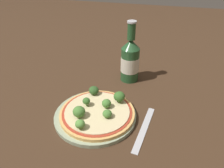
{
  "coord_description": "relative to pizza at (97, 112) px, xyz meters",
  "views": [
    {
      "loc": [
        0.17,
        -0.47,
        0.44
      ],
      "look_at": [
        0.02,
        0.1,
        0.06
      ],
      "focal_mm": 35.0,
      "sensor_mm": 36.0,
      "label": 1
    }
  ],
  "objects": [
    {
      "name": "broccoli_floret_3",
      "position": [
        0.04,
        -0.02,
        0.02
      ],
      "size": [
        0.03,
        0.03,
        0.02
      ],
      "color": "#7A9E5B",
      "rests_on": "pizza"
    },
    {
      "name": "plate",
      "position": [
        -0.0,
        0.0,
        -0.01
      ],
      "size": [
        0.24,
        0.24,
        0.01
      ],
      "color": "#93A384",
      "rests_on": "ground_plane"
    },
    {
      "name": "broccoli_floret_1",
      "position": [
        0.05,
        0.06,
        0.03
      ],
      "size": [
        0.03,
        0.03,
        0.03
      ],
      "color": "#7A9E5B",
      "rests_on": "pizza"
    },
    {
      "name": "broccoli_floret_4",
      "position": [
        -0.04,
        0.07,
        0.02
      ],
      "size": [
        0.03,
        0.03,
        0.03
      ],
      "color": "#7A9E5B",
      "rests_on": "pizza"
    },
    {
      "name": "fork",
      "position": [
        0.14,
        -0.02,
        -0.02
      ],
      "size": [
        0.04,
        0.19,
        0.0
      ],
      "rotation": [
        0.0,
        0.0,
        1.45
      ],
      "color": "#B2B2B7",
      "rests_on": "ground_plane"
    },
    {
      "name": "beer_bottle",
      "position": [
        0.05,
        0.24,
        0.06
      ],
      "size": [
        0.07,
        0.07,
        0.23
      ],
      "color": "#234C28",
      "rests_on": "ground_plane"
    },
    {
      "name": "broccoli_floret_2",
      "position": [
        -0.02,
        -0.08,
        0.02
      ],
      "size": [
        0.03,
        0.03,
        0.03
      ],
      "color": "#7A9E5B",
      "rests_on": "pizza"
    },
    {
      "name": "broccoli_floret_0",
      "position": [
        -0.04,
        0.01,
        0.02
      ],
      "size": [
        0.02,
        0.02,
        0.03
      ],
      "color": "#7A9E5B",
      "rests_on": "pizza"
    },
    {
      "name": "ground_plane",
      "position": [
        0.0,
        -0.0,
        -0.02
      ],
      "size": [
        3.0,
        3.0,
        0.0
      ],
      "primitive_type": "plane",
      "color": "#3D2819"
    },
    {
      "name": "pizza",
      "position": [
        0.0,
        0.0,
        0.0
      ],
      "size": [
        0.22,
        0.22,
        0.01
      ],
      "color": "tan",
      "rests_on": "plate"
    },
    {
      "name": "broccoli_floret_6",
      "position": [
        -0.04,
        -0.04,
        0.02
      ],
      "size": [
        0.03,
        0.03,
        0.03
      ],
      "color": "#7A9E5B",
      "rests_on": "pizza"
    },
    {
      "name": "broccoli_floret_5",
      "position": [
        0.02,
        0.02,
        0.02
      ],
      "size": [
        0.03,
        0.03,
        0.03
      ],
      "color": "#7A9E5B",
      "rests_on": "pizza"
    }
  ]
}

